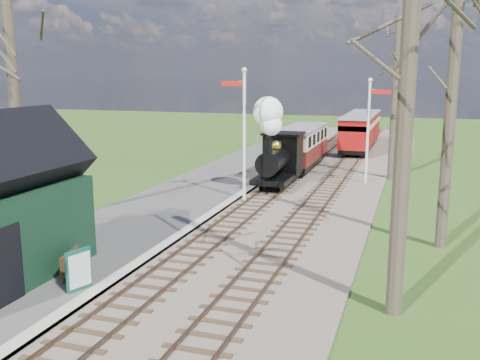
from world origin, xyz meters
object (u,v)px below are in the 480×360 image
object	(u,v)px
semaphore_near	(243,125)
red_carriage_a	(357,134)
coach	(301,145)
person	(82,233)
semaphore_far	(370,123)
locomotive	(277,149)
sign_board	(79,270)
bench	(72,265)
red_carriage_b	(364,127)

from	to	relation	value
semaphore_near	red_carriage_a	xyz separation A→B (m)	(3.37, 16.77, -2.03)
coach	person	bearing A→B (deg)	-99.86
coach	semaphore_near	bearing A→B (deg)	-94.66
semaphore_far	locomotive	world-z (taller)	semaphore_far
red_carriage_a	sign_board	bearing A→B (deg)	-98.40
locomotive	bench	size ratio (longest dim) A/B	3.47
semaphore_far	coach	size ratio (longest dim) A/B	0.77
coach	bench	xyz separation A→B (m)	(-2.39, -20.28, -1.02)
red_carriage_b	bench	size ratio (longest dim) A/B	4.06
coach	bench	size ratio (longest dim) A/B	5.54
locomotive	semaphore_far	bearing A→B (deg)	30.93
red_carriage_a	red_carriage_b	world-z (taller)	same
coach	sign_board	bearing A→B (deg)	-94.33
semaphore_near	sign_board	xyz separation A→B (m)	(-0.83, -11.64, -2.85)
red_carriage_b	person	xyz separation A→B (m)	(-5.82, -31.37, -0.68)
semaphore_far	red_carriage_a	world-z (taller)	semaphore_far
semaphore_far	red_carriage_a	bearing A→B (deg)	99.35
red_carriage_a	person	size ratio (longest dim) A/B	3.83
semaphore_near	coach	size ratio (longest dim) A/B	0.83
red_carriage_b	person	size ratio (longest dim) A/B	3.83
semaphore_far	sign_board	bearing A→B (deg)	-108.70
person	coach	bearing A→B (deg)	15.13
red_carriage_b	red_carriage_a	bearing A→B (deg)	-90.00
person	red_carriage_b	bearing A→B (deg)	14.48
sign_board	bench	xyz separation A→B (m)	(-0.79, 0.80, -0.22)
bench	semaphore_near	bearing A→B (deg)	81.52
semaphore_near	red_carriage_b	world-z (taller)	semaphore_near
person	locomotive	bearing A→B (deg)	10.56
sign_board	person	xyz separation A→B (m)	(-1.63, 2.53, 0.15)
semaphore_far	red_carriage_a	distance (m)	11.06
locomotive	red_carriage_b	distance (m)	19.09
red_carriage_b	semaphore_far	bearing A→B (deg)	-83.78
coach	red_carriage_a	distance (m)	7.78
red_carriage_a	bench	bearing A→B (deg)	-100.24
red_carriage_b	person	bearing A→B (deg)	-100.51
coach	person	distance (m)	18.83
sign_board	red_carriage_a	bearing A→B (deg)	81.60
semaphore_far	bench	distance (m)	18.36
semaphore_far	bench	world-z (taller)	semaphore_far
sign_board	semaphore_near	bearing A→B (deg)	85.94
person	semaphore_near	bearing A→B (deg)	9.91
locomotive	semaphore_near	bearing A→B (deg)	-102.66
bench	person	bearing A→B (deg)	115.70
bench	sign_board	bearing A→B (deg)	-45.15
semaphore_far	red_carriage_b	world-z (taller)	semaphore_far
locomotive	person	world-z (taller)	locomotive
coach	person	xyz separation A→B (m)	(-3.22, -18.54, -0.66)
locomotive	bench	distance (m)	14.50
semaphore_near	person	world-z (taller)	semaphore_near
semaphore_far	locomotive	xyz separation A→B (m)	(-4.39, -2.63, -1.21)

